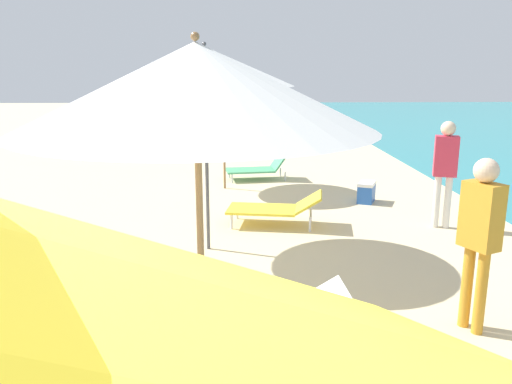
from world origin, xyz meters
The scene contains 9 objects.
umbrella_second centered at (0.24, 3.87, 2.44)m, with size 2.45×2.45×2.80m.
lounger_second_shoreside centered at (0.91, 4.97, 0.26)m, with size 1.40×0.70×0.48m.
umbrella_third centered at (0.08, 7.50, 2.58)m, with size 2.43×2.43×2.91m.
lounger_third_shoreside centered at (1.14, 8.63, 0.31)m, with size 1.65×0.93×0.57m.
umbrella_farthest centered at (0.23, 11.39, 2.26)m, with size 2.20×2.20×2.57m.
lounger_farthest_shoreside centered at (1.01, 12.29, 0.29)m, with size 1.48×0.83×0.65m.
person_walking_near centered at (3.85, 8.41, 1.07)m, with size 0.41×0.31×1.75m.
person_walking_mid centered at (2.84, 5.02, 1.07)m, with size 0.35×0.42×1.75m.
cooler_box centered at (3.03, 10.10, 0.20)m, with size 0.46×0.57×0.40m.
Camera 1 is at (0.51, 0.35, 2.57)m, focal length 36.28 mm.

